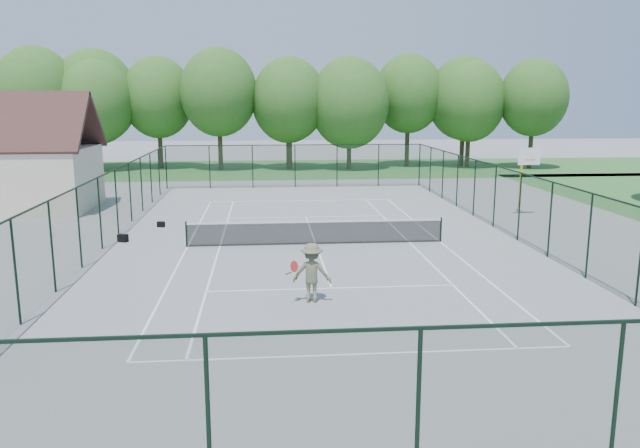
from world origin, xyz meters
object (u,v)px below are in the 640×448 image
Objects in this scene: basketball_goal at (525,167)px; tennis_net at (316,231)px; sports_bag_a at (123,238)px; tennis_player at (312,273)px.

tennis_net is at bearing -152.61° from basketball_goal.
tennis_net is 8.52m from sports_bag_a.
sports_bag_a is at bearing -166.45° from basketball_goal.
sports_bag_a is 0.21× the size of tennis_player.
tennis_net is 5.60× the size of tennis_player.
tennis_player reaches higher than tennis_net.
sports_bag_a is at bearing 171.62° from tennis_net.
tennis_net is 3.04× the size of basketball_goal.
basketball_goal reaches higher than tennis_net.
tennis_player reaches higher than sports_bag_a.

